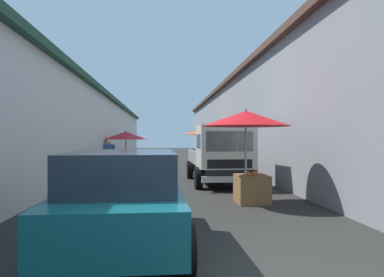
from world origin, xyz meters
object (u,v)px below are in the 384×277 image
Objects in this scene: fruit_stall_far_right at (247,134)px; fruit_stall_near_left at (126,139)px; vendor_by_crates at (109,155)px; delivery_truck at (221,156)px; parked_scooter at (108,164)px; fruit_stall_near_right at (202,137)px; hatchback_car at (124,198)px.

fruit_stall_far_right is 0.98× the size of fruit_stall_near_left.
delivery_truck is at bearing -132.31° from vendor_by_crates.
vendor_by_crates is (7.43, 4.51, -0.85)m from fruit_stall_far_right.
fruit_stall_near_left is 4.00m from vendor_by_crates.
parked_scooter is (4.74, 4.55, -0.59)m from delivery_truck.
fruit_stall_near_right is at bearing -38.90° from vendor_by_crates.
fruit_stall_near_right is 10.02m from delivery_truck.
delivery_truck is (-9.99, 0.41, -0.69)m from fruit_stall_near_right.
hatchback_car is at bearing 169.74° from fruit_stall_near_right.
fruit_stall_far_right reaches higher than delivery_truck.
delivery_truck is at bearing 1.59° from fruit_stall_far_right.
fruit_stall_near_left is 0.50× the size of delivery_truck.
fruit_stall_far_right is at bearing -148.76° from vendor_by_crates.
delivery_truck is 5.97m from vendor_by_crates.
fruit_stall_far_right reaches higher than fruit_stall_near_left.
fruit_stall_far_right reaches higher than fruit_stall_near_right.
vendor_by_crates is at bearing 141.10° from fruit_stall_near_right.
fruit_stall_near_left reaches higher than delivery_truck.
fruit_stall_near_left is at bearing 20.05° from fruit_stall_far_right.
vendor_by_crates reaches higher than hatchback_car.
fruit_stall_near_left is at bearing 27.02° from delivery_truck.
fruit_stall_far_right is 4.41m from hatchback_car.
fruit_stall_far_right reaches higher than hatchback_car.
fruit_stall_far_right is 9.47m from parked_scooter.
fruit_stall_near_left is 0.63× the size of hatchback_car.
fruit_stall_near_left is at bearing -8.81° from parked_scooter.
fruit_stall_near_right is 0.59× the size of hatchback_car.
fruit_stall_near_left is at bearing -5.21° from vendor_by_crates.
fruit_stall_near_right is 0.94× the size of fruit_stall_near_left.
delivery_truck is at bearing 177.64° from fruit_stall_near_right.
parked_scooter is at bearing 171.19° from fruit_stall_near_left.
parked_scooter is (8.15, 4.64, -1.31)m from fruit_stall_far_right.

